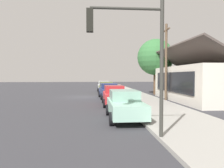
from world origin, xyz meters
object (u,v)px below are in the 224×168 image
object	(u,v)px
car_olive	(106,88)
shade_tree	(155,57)
traffic_light_main	(133,46)
utility_pole_wooden	(166,60)
car_silver	(104,86)
fire_hydrant_red	(120,92)
car_seafoam	(125,105)
car_cherry	(114,95)
car_navy	(109,91)

from	to	relation	value
car_olive	shade_tree	size ratio (longest dim) A/B	0.65
traffic_light_main	utility_pole_wooden	world-z (taller)	utility_pole_wooden
car_silver	fire_hydrant_red	distance (m)	9.19
car_silver	shade_tree	world-z (taller)	shade_tree
car_olive	fire_hydrant_red	xyz separation A→B (m)	(3.47, 1.49, -0.32)
car_silver	car_seafoam	size ratio (longest dim) A/B	1.01
car_cherry	traffic_light_main	xyz separation A→B (m)	(9.76, -0.23, 2.68)
fire_hydrant_red	car_navy	bearing A→B (deg)	-34.05
car_silver	car_seafoam	world-z (taller)	same
car_seafoam	car_silver	bearing A→B (deg)	-179.62
traffic_light_main	utility_pole_wooden	distance (m)	14.09
shade_tree	traffic_light_main	distance (m)	20.22
utility_pole_wooden	car_olive	bearing A→B (deg)	-145.40
car_olive	utility_pole_wooden	size ratio (longest dim) A/B	0.62
car_cherry	car_seafoam	distance (m)	5.75
car_silver	car_olive	bearing A→B (deg)	1.99
car_silver	fire_hydrant_red	xyz separation A→B (m)	(9.05, 1.56, -0.32)
car_cherry	shade_tree	size ratio (longest dim) A/B	0.62
traffic_light_main	car_olive	bearing A→B (deg)	179.53
car_silver	car_cherry	xyz separation A→B (m)	(16.67, 0.14, -0.00)
shade_tree	fire_hydrant_red	distance (m)	6.63
car_navy	traffic_light_main	distance (m)	15.41
car_silver	car_cherry	world-z (taller)	same
car_seafoam	traffic_light_main	xyz separation A→B (m)	(4.01, -0.29, 2.68)
traffic_light_main	car_silver	bearing A→B (deg)	179.79
car_silver	fire_hydrant_red	bearing A→B (deg)	11.00
traffic_light_main	utility_pole_wooden	xyz separation A→B (m)	(-12.90, 5.66, 0.44)
car_seafoam	shade_tree	xyz separation A→B (m)	(-15.12, 6.11, 3.97)
car_silver	car_seafoam	distance (m)	22.42
utility_pole_wooden	car_silver	bearing A→B (deg)	-157.65
car_olive	traffic_light_main	world-z (taller)	traffic_light_main
car_navy	car_cherry	distance (m)	5.41
car_navy	car_cherry	size ratio (longest dim) A/B	1.04
car_cherry	fire_hydrant_red	world-z (taller)	car_cherry
shade_tree	utility_pole_wooden	size ratio (longest dim) A/B	0.95
utility_pole_wooden	fire_hydrant_red	world-z (taller)	utility_pole_wooden
car_navy	traffic_light_main	bearing A→B (deg)	-3.89
car_cherry	shade_tree	distance (m)	11.90
car_seafoam	shade_tree	bearing A→B (deg)	157.86
utility_pole_wooden	car_navy	bearing A→B (deg)	-112.47
car_cherry	fire_hydrant_red	bearing A→B (deg)	169.64
utility_pole_wooden	car_seafoam	bearing A→B (deg)	-31.14
fire_hydrant_red	shade_tree	bearing A→B (deg)	110.32
car_seafoam	utility_pole_wooden	bearing A→B (deg)	148.73
car_olive	shade_tree	xyz separation A→B (m)	(1.71, 6.23, 3.96)
car_navy	shade_tree	world-z (taller)	shade_tree
car_olive	car_seafoam	size ratio (longest dim) A/B	1.05
car_olive	car_cherry	xyz separation A→B (m)	(11.09, 0.06, -0.00)
shade_tree	car_olive	bearing A→B (deg)	-105.38
fire_hydrant_red	car_olive	bearing A→B (deg)	-156.81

